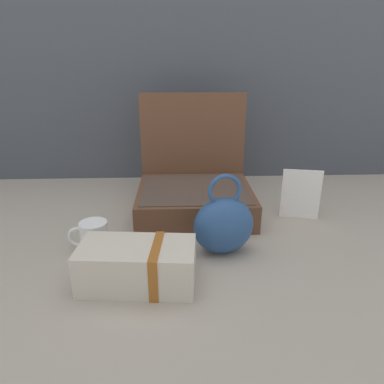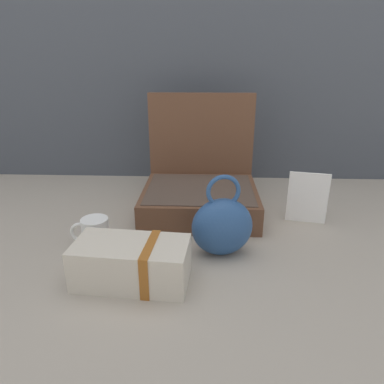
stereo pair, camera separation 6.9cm
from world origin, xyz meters
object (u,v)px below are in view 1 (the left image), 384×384
at_px(cream_toiletry_bag, 139,265).
at_px(info_card_left, 301,194).
at_px(coffee_mug, 93,236).
at_px(teal_pouch_handbag, 224,225).
at_px(open_suitcase, 194,187).

bearing_deg(cream_toiletry_bag, info_card_left, 34.93).
distance_m(cream_toiletry_bag, info_card_left, 0.58).
bearing_deg(coffee_mug, teal_pouch_handbag, -4.12).
xyz_separation_m(open_suitcase, coffee_mug, (-0.28, -0.26, -0.04)).
relative_size(coffee_mug, info_card_left, 0.67).
height_order(cream_toiletry_bag, info_card_left, info_card_left).
relative_size(teal_pouch_handbag, info_card_left, 1.37).
relative_size(open_suitcase, teal_pouch_handbag, 1.69).
bearing_deg(cream_toiletry_bag, open_suitcase, 71.01).
height_order(cream_toiletry_bag, coffee_mug, cream_toiletry_bag).
bearing_deg(info_card_left, cream_toiletry_bag, -133.69).
height_order(open_suitcase, teal_pouch_handbag, open_suitcase).
bearing_deg(cream_toiletry_bag, teal_pouch_handbag, 32.14).
bearing_deg(info_card_left, coffee_mug, -152.39).
bearing_deg(cream_toiletry_bag, coffee_mug, 131.45).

